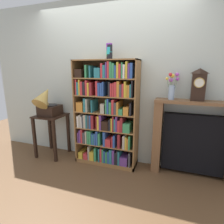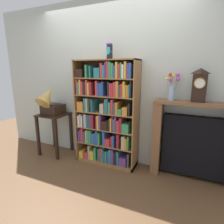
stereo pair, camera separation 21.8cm
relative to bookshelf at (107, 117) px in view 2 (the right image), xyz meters
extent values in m
cube|color=brown|center=(-0.01, -0.08, -0.80)|extent=(7.93, 6.40, 0.02)
cube|color=beige|center=(0.13, 0.22, 0.51)|extent=(4.93, 0.08, 2.60)
cube|color=olive|center=(-0.50, 0.01, 0.04)|extent=(0.02, 0.34, 1.67)
cube|color=olive|center=(0.48, 0.01, 0.04)|extent=(0.02, 0.34, 1.67)
cube|color=brown|center=(-0.01, 0.18, 0.04)|extent=(1.00, 0.01, 1.67)
cube|color=olive|center=(-0.01, 0.01, 0.87)|extent=(1.00, 0.34, 0.02)
cube|color=olive|center=(-0.01, 0.01, -0.76)|extent=(1.00, 0.34, 0.06)
cube|color=gold|center=(-0.42, -0.02, -0.68)|extent=(0.08, 0.26, 0.11)
cube|color=#C63338|center=(-0.33, -0.02, -0.68)|extent=(0.08, 0.26, 0.10)
cube|color=#B2A893|center=(-0.27, -0.03, -0.62)|extent=(0.02, 0.24, 0.23)
cube|color=gold|center=(-0.21, -0.05, -0.66)|extent=(0.08, 0.20, 0.15)
cube|color=#388E56|center=(-0.15, -0.01, -0.62)|extent=(0.03, 0.27, 0.22)
cube|color=teal|center=(-0.09, -0.03, -0.62)|extent=(0.02, 0.24, 0.22)
cube|color=#C63338|center=(-0.05, -0.02, -0.62)|extent=(0.03, 0.25, 0.23)
cube|color=#388E56|center=(-0.02, -0.03, -0.62)|extent=(0.02, 0.24, 0.22)
cube|color=#2D519E|center=(0.01, -0.03, -0.63)|extent=(0.02, 0.25, 0.20)
cube|color=#388E56|center=(0.04, -0.02, -0.64)|extent=(0.03, 0.26, 0.19)
cube|color=#2D519E|center=(0.08, 0.00, -0.64)|extent=(0.03, 0.29, 0.19)
cube|color=teal|center=(0.12, -0.03, -0.62)|extent=(0.04, 0.25, 0.24)
cube|color=#663884|center=(0.16, -0.03, -0.62)|extent=(0.03, 0.24, 0.24)
cube|color=black|center=(0.19, 0.00, -0.63)|extent=(0.03, 0.29, 0.20)
cube|color=black|center=(0.22, -0.04, -0.62)|extent=(0.02, 0.23, 0.24)
cube|color=teal|center=(0.25, -0.01, -0.62)|extent=(0.03, 0.28, 0.23)
cube|color=#663884|center=(0.33, -0.04, -0.66)|extent=(0.12, 0.22, 0.14)
cube|color=#424247|center=(0.42, -0.01, -0.62)|extent=(0.03, 0.28, 0.22)
cube|color=olive|center=(-0.01, 0.01, -0.46)|extent=(0.96, 0.32, 0.02)
cube|color=#663884|center=(-0.45, -0.01, -0.36)|extent=(0.02, 0.28, 0.18)
cube|color=#663884|center=(-0.42, -0.01, -0.34)|extent=(0.02, 0.28, 0.22)
cube|color=#C63338|center=(-0.39, -0.03, -0.33)|extent=(0.03, 0.24, 0.23)
cube|color=#424247|center=(-0.35, -0.02, -0.36)|extent=(0.04, 0.26, 0.18)
cube|color=#B2A893|center=(-0.31, -0.02, -0.34)|extent=(0.03, 0.26, 0.21)
cube|color=#388E56|center=(-0.27, -0.03, -0.34)|extent=(0.03, 0.24, 0.22)
cube|color=#388E56|center=(-0.24, -0.03, -0.34)|extent=(0.04, 0.24, 0.22)
cube|color=#2D519E|center=(-0.20, -0.01, -0.36)|extent=(0.02, 0.27, 0.19)
cube|color=teal|center=(-0.18, -0.03, -0.36)|extent=(0.02, 0.24, 0.18)
cube|color=#2D519E|center=(-0.15, 0.00, -0.36)|extent=(0.03, 0.30, 0.19)
cube|color=#2D519E|center=(-0.12, -0.02, -0.34)|extent=(0.03, 0.26, 0.23)
cube|color=#388E56|center=(-0.08, -0.02, -0.35)|extent=(0.03, 0.26, 0.20)
cube|color=#2D519E|center=(0.01, -0.02, -0.33)|extent=(0.04, 0.26, 0.23)
cube|color=#C63338|center=(0.07, -0.03, -0.39)|extent=(0.09, 0.24, 0.12)
cube|color=#C63338|center=(0.14, 0.00, -0.36)|extent=(0.02, 0.29, 0.17)
cube|color=#2D519E|center=(0.17, -0.01, -0.36)|extent=(0.03, 0.28, 0.19)
cube|color=maroon|center=(0.25, -0.01, -0.34)|extent=(0.04, 0.27, 0.22)
cube|color=#B2A893|center=(0.33, -0.03, -0.35)|extent=(0.04, 0.23, 0.21)
cube|color=gold|center=(0.36, -0.02, -0.35)|extent=(0.02, 0.26, 0.19)
cube|color=orange|center=(0.38, -0.02, -0.36)|extent=(0.02, 0.26, 0.18)
cube|color=#388E56|center=(0.41, -0.01, -0.34)|extent=(0.02, 0.28, 0.22)
cube|color=olive|center=(-0.01, 0.01, -0.19)|extent=(0.96, 0.32, 0.02)
cube|color=white|center=(-0.44, -0.01, -0.09)|extent=(0.03, 0.27, 0.19)
cube|color=#B2A893|center=(-0.41, -0.04, -0.08)|extent=(0.03, 0.23, 0.21)
cube|color=white|center=(-0.38, 0.00, -0.09)|extent=(0.02, 0.30, 0.18)
cube|color=#424247|center=(-0.35, -0.03, -0.08)|extent=(0.02, 0.25, 0.20)
cube|color=#B2A893|center=(-0.32, -0.03, -0.08)|extent=(0.04, 0.24, 0.22)
cube|color=teal|center=(-0.29, -0.01, -0.08)|extent=(0.02, 0.27, 0.21)
cube|color=#424247|center=(-0.26, -0.02, -0.08)|extent=(0.03, 0.26, 0.21)
cube|color=#2D519E|center=(-0.22, -0.03, -0.08)|extent=(0.02, 0.25, 0.21)
cube|color=maroon|center=(-0.19, -0.02, -0.07)|extent=(0.04, 0.26, 0.22)
cube|color=maroon|center=(-0.12, 0.00, -0.08)|extent=(0.02, 0.30, 0.21)
cube|color=gold|center=(-0.09, -0.02, -0.08)|extent=(0.03, 0.25, 0.21)
cube|color=#663884|center=(-0.05, -0.02, -0.07)|extent=(0.03, 0.26, 0.23)
cube|color=black|center=(0.02, -0.05, -0.11)|extent=(0.11, 0.20, 0.14)
cube|color=black|center=(0.10, 0.00, -0.10)|extent=(0.03, 0.30, 0.18)
cube|color=gold|center=(0.13, -0.01, -0.09)|extent=(0.02, 0.27, 0.20)
cube|color=maroon|center=(0.16, -0.02, -0.07)|extent=(0.02, 0.27, 0.23)
cube|color=teal|center=(0.18, -0.03, -0.09)|extent=(0.02, 0.23, 0.19)
cube|color=#663884|center=(0.21, 0.00, -0.07)|extent=(0.02, 0.29, 0.23)
cube|color=#C63338|center=(0.24, -0.02, -0.10)|extent=(0.04, 0.26, 0.18)
cube|color=maroon|center=(0.29, -0.03, -0.07)|extent=(0.04, 0.25, 0.22)
cube|color=#388E56|center=(0.36, -0.04, -0.11)|extent=(0.10, 0.22, 0.14)
cube|color=olive|center=(-0.01, 0.01, 0.07)|extent=(0.96, 0.32, 0.02)
cube|color=orange|center=(-0.40, -0.04, 0.15)|extent=(0.11, 0.21, 0.15)
cube|color=teal|center=(-0.31, -0.03, 0.19)|extent=(0.03, 0.23, 0.21)
cube|color=#B2A893|center=(-0.28, -0.02, 0.18)|extent=(0.02, 0.26, 0.21)
cube|color=teal|center=(-0.19, -0.02, 0.18)|extent=(0.02, 0.25, 0.19)
cube|color=#B2A893|center=(-0.02, -0.02, 0.15)|extent=(0.06, 0.27, 0.15)
cube|color=#388E56|center=(0.05, -0.01, 0.19)|extent=(0.02, 0.29, 0.22)
cube|color=#2D519E|center=(0.07, -0.01, 0.19)|extent=(0.03, 0.29, 0.23)
cube|color=#388E56|center=(0.11, -0.01, 0.17)|extent=(0.04, 0.28, 0.18)
cube|color=#C63338|center=(0.15, -0.01, 0.19)|extent=(0.03, 0.28, 0.22)
cube|color=#424247|center=(0.19, -0.01, 0.17)|extent=(0.03, 0.28, 0.18)
cube|color=orange|center=(0.22, -0.02, 0.17)|extent=(0.03, 0.26, 0.19)
cube|color=#388E56|center=(0.27, -0.02, 0.12)|extent=(0.06, 0.25, 0.09)
cube|color=orange|center=(0.35, -0.02, 0.14)|extent=(0.08, 0.25, 0.12)
cube|color=black|center=(0.42, 0.00, 0.17)|extent=(0.02, 0.30, 0.18)
cube|color=olive|center=(-0.01, 0.01, 0.34)|extent=(0.96, 0.32, 0.02)
cube|color=#C63338|center=(-0.45, -0.03, 0.46)|extent=(0.02, 0.23, 0.24)
cube|color=teal|center=(-0.42, -0.01, 0.44)|extent=(0.03, 0.27, 0.19)
cube|color=gold|center=(-0.39, -0.02, 0.46)|extent=(0.02, 0.27, 0.23)
cube|color=#C63338|center=(-0.36, -0.02, 0.45)|extent=(0.04, 0.27, 0.21)
cube|color=black|center=(-0.31, -0.02, 0.44)|extent=(0.04, 0.26, 0.20)
cube|color=#C63338|center=(-0.27, -0.01, 0.46)|extent=(0.03, 0.27, 0.23)
cube|color=gold|center=(-0.24, -0.01, 0.44)|extent=(0.03, 0.28, 0.19)
cube|color=maroon|center=(-0.20, -0.02, 0.44)|extent=(0.04, 0.25, 0.20)
cube|color=#C63338|center=(-0.10, -0.01, 0.45)|extent=(0.03, 0.27, 0.22)
cube|color=#2D519E|center=(-0.07, -0.03, 0.44)|extent=(0.03, 0.23, 0.19)
cube|color=#2D519E|center=(-0.03, -0.02, 0.44)|extent=(0.03, 0.26, 0.19)
cube|color=#2D519E|center=(0.00, -0.01, 0.45)|extent=(0.02, 0.28, 0.21)
cube|color=black|center=(0.10, -0.01, 0.45)|extent=(0.03, 0.28, 0.21)
cube|color=#C63338|center=(0.13, -0.02, 0.44)|extent=(0.03, 0.26, 0.19)
cube|color=#C63338|center=(0.16, -0.03, 0.44)|extent=(0.02, 0.24, 0.19)
cube|color=#C63338|center=(0.19, -0.01, 0.45)|extent=(0.04, 0.28, 0.21)
cube|color=orange|center=(0.23, -0.03, 0.46)|extent=(0.04, 0.24, 0.22)
cube|color=#424247|center=(0.27, -0.01, 0.43)|extent=(0.03, 0.27, 0.18)
cube|color=#C63338|center=(0.30, -0.01, 0.44)|extent=(0.03, 0.27, 0.19)
cube|color=gold|center=(0.33, -0.03, 0.46)|extent=(0.02, 0.25, 0.22)
cube|color=gold|center=(0.35, -0.01, 0.43)|extent=(0.02, 0.27, 0.18)
cube|color=orange|center=(0.38, -0.03, 0.43)|extent=(0.03, 0.25, 0.17)
cube|color=teal|center=(0.41, -0.03, 0.44)|extent=(0.02, 0.25, 0.18)
cube|color=black|center=(0.43, 0.00, 0.46)|extent=(0.02, 0.29, 0.24)
cube|color=olive|center=(-0.01, 0.01, 0.60)|extent=(0.96, 0.32, 0.02)
cube|color=black|center=(-0.40, -0.04, 0.67)|extent=(0.12, 0.21, 0.13)
cube|color=#388E56|center=(-0.27, -0.02, 0.70)|extent=(0.03, 0.26, 0.18)
cube|color=teal|center=(-0.21, -0.01, 0.70)|extent=(0.02, 0.27, 0.17)
cube|color=teal|center=(-0.09, -0.03, 0.68)|extent=(0.09, 0.23, 0.15)
cube|color=#C63338|center=(-0.02, -0.01, 0.71)|extent=(0.03, 0.28, 0.21)
cube|color=teal|center=(0.02, -0.02, 0.70)|extent=(0.04, 0.26, 0.18)
cube|color=#663884|center=(0.05, 0.00, 0.72)|extent=(0.02, 0.30, 0.22)
cube|color=#C63338|center=(0.08, -0.03, 0.73)|extent=(0.03, 0.24, 0.23)
cube|color=#388E56|center=(0.12, -0.01, 0.72)|extent=(0.03, 0.28, 0.23)
cube|color=#388E56|center=(0.15, -0.03, 0.71)|extent=(0.03, 0.24, 0.21)
cube|color=#2D519E|center=(0.19, -0.03, 0.70)|extent=(0.02, 0.23, 0.18)
cube|color=gold|center=(0.22, 0.00, 0.72)|extent=(0.03, 0.30, 0.22)
cube|color=#C63338|center=(0.25, -0.03, 0.71)|extent=(0.03, 0.25, 0.20)
cube|color=#388E56|center=(0.29, -0.02, 0.72)|extent=(0.02, 0.25, 0.21)
cube|color=white|center=(0.31, -0.02, 0.70)|extent=(0.03, 0.26, 0.19)
cube|color=gold|center=(0.35, -0.01, 0.72)|extent=(0.03, 0.28, 0.23)
cube|color=#663884|center=(0.38, -0.01, 0.71)|extent=(0.02, 0.29, 0.20)
cube|color=#2D519E|center=(0.42, -0.03, 0.71)|extent=(0.04, 0.25, 0.21)
cylinder|color=black|center=(0.05, 0.02, 0.92)|extent=(0.09, 0.09, 0.10)
cylinder|color=red|center=(0.05, 0.02, 0.94)|extent=(0.09, 0.09, 0.10)
cylinder|color=green|center=(0.05, 0.02, 0.96)|extent=(0.09, 0.09, 0.10)
cylinder|color=green|center=(0.04, 0.02, 0.98)|extent=(0.09, 0.09, 0.10)
cylinder|color=#28B2B7|center=(0.05, 0.02, 1.00)|extent=(0.09, 0.09, 0.10)
cylinder|color=red|center=(0.05, 0.02, 1.01)|extent=(0.09, 0.09, 0.10)
cylinder|color=black|center=(0.05, 0.02, 1.03)|extent=(0.09, 0.09, 0.10)
cylinder|color=purple|center=(0.04, 0.02, 1.05)|extent=(0.09, 0.09, 0.10)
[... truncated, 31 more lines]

